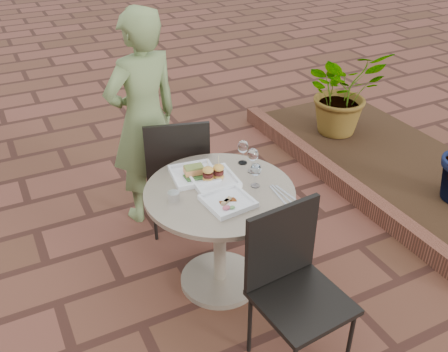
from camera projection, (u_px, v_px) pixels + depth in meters
name	position (u px, v px, depth m)	size (l,w,h in m)	color
ground	(179.00, 263.00, 3.49)	(60.00, 60.00, 0.00)	brown
cafe_table	(220.00, 223.00, 3.08)	(0.90, 0.90, 0.73)	gray
chair_far	(177.00, 167.00, 3.54)	(0.54, 0.54, 0.93)	black
chair_near	(292.00, 277.00, 2.58)	(0.48, 0.48, 0.93)	black
diner	(144.00, 120.00, 3.59)	(0.59, 0.39, 1.62)	#596B3B
plate_salmon	(194.00, 174.00, 3.07)	(0.30, 0.30, 0.07)	white
plate_sliders	(213.00, 177.00, 3.01)	(0.28, 0.28, 0.17)	white
plate_tuna	(228.00, 201.00, 2.82)	(0.28, 0.28, 0.03)	white
wine_glass_right	(256.00, 170.00, 2.93)	(0.07, 0.07, 0.15)	white
wine_glass_mid	(243.00, 147.00, 3.16)	(0.07, 0.07, 0.16)	white
wine_glass_far	(253.00, 155.00, 3.07)	(0.07, 0.07, 0.16)	white
steel_ramekin	(174.00, 196.00, 2.85)	(0.07, 0.07, 0.05)	silver
cutlery_set	(282.00, 194.00, 2.91)	(0.10, 0.21, 0.00)	silver
planter_curb	(338.00, 179.00, 4.29)	(0.12, 3.00, 0.15)	brown
mulch_bed	(398.00, 165.00, 4.58)	(1.30, 3.00, 0.06)	black
potted_plant_a	(343.00, 91.00, 4.89)	(0.77, 0.67, 0.86)	#33662D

